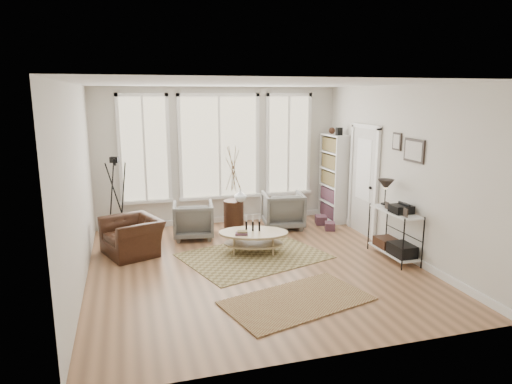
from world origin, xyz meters
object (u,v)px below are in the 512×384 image
object	(u,v)px
low_shelf	(394,229)
accent_chair	(132,236)
coffee_table	(253,236)
armchair_right	(283,210)
armchair_left	(193,220)
side_table	(233,190)
bookcase	(333,178)

from	to	relation	value
low_shelf	accent_chair	bearing A→B (deg)	161.33
coffee_table	armchair_right	world-z (taller)	armchair_right
coffee_table	armchair_left	world-z (taller)	armchair_left
coffee_table	accent_chair	size ratio (longest dim) A/B	1.41
armchair_right	armchair_left	bearing A→B (deg)	13.42
coffee_table	side_table	size ratio (longest dim) A/B	0.80
bookcase	low_shelf	bearing A→B (deg)	-91.28
low_shelf	side_table	bearing A→B (deg)	133.22
accent_chair	armchair_right	bearing A→B (deg)	83.25
side_table	armchair_right	bearing A→B (deg)	-7.08
coffee_table	accent_chair	world-z (taller)	accent_chair
bookcase	low_shelf	size ratio (longest dim) A/B	1.58
bookcase	side_table	distance (m)	2.30
bookcase	coffee_table	size ratio (longest dim) A/B	1.49
armchair_left	armchair_right	world-z (taller)	armchair_right
bookcase	armchair_left	size ratio (longest dim) A/B	2.66
low_shelf	armchair_right	distance (m)	2.55
low_shelf	armchair_left	bearing A→B (deg)	146.15
coffee_table	side_table	world-z (taller)	side_table
side_table	accent_chair	size ratio (longest dim) A/B	1.76
low_shelf	armchair_right	bearing A→B (deg)	118.14
armchair_left	armchair_right	xyz separation A→B (m)	(1.91, 0.16, 0.03)
coffee_table	accent_chair	distance (m)	2.11
coffee_table	armchair_left	size ratio (longest dim) A/B	1.78
bookcase	accent_chair	xyz separation A→B (m)	(-4.32, -1.08, -0.64)
coffee_table	side_table	xyz separation A→B (m)	(-0.01, 1.47, 0.53)
armchair_left	armchair_right	size ratio (longest dim) A/B	0.93
armchair_right	bookcase	bearing A→B (deg)	-159.30
armchair_right	side_table	world-z (taller)	side_table
side_table	low_shelf	bearing A→B (deg)	-46.78
armchair_left	accent_chair	size ratio (longest dim) A/B	0.79
armchair_left	coffee_table	bearing A→B (deg)	134.51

